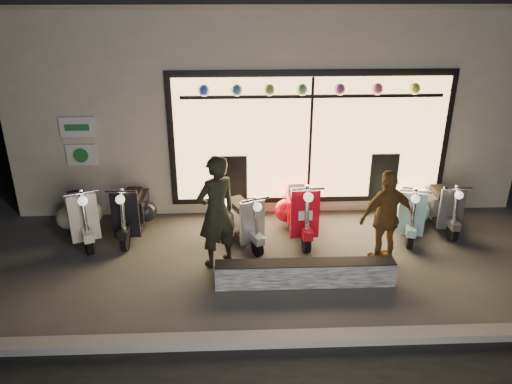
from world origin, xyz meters
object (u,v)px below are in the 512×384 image
scooter_silver (240,218)px  scooter_red (299,208)px  man (217,212)px  woman (387,217)px  graffiti_barrier (305,273)px

scooter_silver → scooter_red: size_ratio=0.87×
man → woman: size_ratio=1.16×
graffiti_barrier → scooter_silver: size_ratio=2.02×
scooter_red → scooter_silver: bearing=-170.0°
scooter_silver → graffiti_barrier: bearing=-80.5°
graffiti_barrier → man: (-1.37, 0.70, 0.75)m
man → scooter_silver: bearing=-147.0°
scooter_red → man: (-1.49, -1.13, 0.50)m
graffiti_barrier → man: 1.71m
man → scooter_red: bearing=-176.1°
graffiti_barrier → scooter_red: scooter_red is taller
graffiti_barrier → man: size_ratio=1.46×
graffiti_barrier → woman: (1.41, 0.65, 0.62)m
scooter_red → woman: size_ratio=0.96×
scooter_red → man: size_ratio=0.83×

